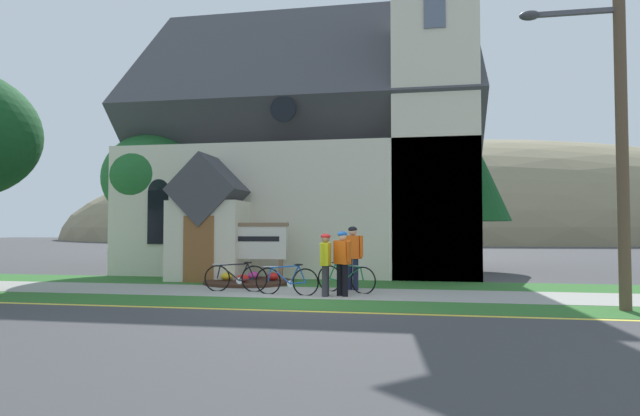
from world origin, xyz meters
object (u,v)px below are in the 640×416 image
cyclist_in_blue_jersey (353,252)px  cyclist_in_yellow_jersey (342,258)px  bicycle_silver (346,278)px  yard_deciduous_tree (155,179)px  bicycle_red (287,280)px  bicycle_yellow (236,278)px  cyclist_in_red_jersey (326,260)px  utility_pole (615,80)px  roadside_conifer (460,165)px  church_sign (252,243)px

cyclist_in_blue_jersey → cyclist_in_yellow_jersey: cyclist_in_blue_jersey is taller
bicycle_silver → yard_deciduous_tree: size_ratio=0.30×
cyclist_in_blue_jersey → yard_deciduous_tree: 9.84m
bicycle_red → cyclist_in_yellow_jersey: bearing=-1.7°
bicycle_yellow → cyclist_in_red_jersey: bearing=-13.4°
bicycle_yellow → utility_pole: (8.95, -1.70, 4.47)m
cyclist_in_red_jersey → roadside_conifer: roadside_conifer is taller
cyclist_in_red_jersey → cyclist_in_yellow_jersey: (0.41, 0.10, 0.04)m
cyclist_in_blue_jersey → roadside_conifer: size_ratio=0.27×
bicycle_red → cyclist_in_red_jersey: cyclist_in_red_jersey is taller
cyclist_in_red_jersey → utility_pole: size_ratio=0.18×
church_sign → yard_deciduous_tree: size_ratio=0.42×
bicycle_silver → cyclist_in_blue_jersey: cyclist_in_blue_jersey is taller
church_sign → utility_pole: (9.23, -4.06, 3.59)m
church_sign → cyclist_in_yellow_jersey: 4.34m
roadside_conifer → yard_deciduous_tree: (-11.90, -2.92, -0.66)m
bicycle_red → bicycle_yellow: (-1.53, 0.47, 0.01)m
cyclist_in_yellow_jersey → yard_deciduous_tree: (-8.19, 5.92, 2.69)m
bicycle_red → bicycle_yellow: bearing=163.0°
bicycle_red → cyclist_in_blue_jersey: bearing=39.9°
cyclist_in_red_jersey → roadside_conifer: size_ratio=0.24×
cyclist_in_blue_jersey → yard_deciduous_tree: (-8.31, 4.59, 2.60)m
cyclist_in_yellow_jersey → utility_pole: bearing=-11.3°
church_sign → bicycle_red: (1.81, -2.83, -0.88)m
bicycle_red → cyclist_in_red_jersey: (1.03, -0.14, 0.54)m
cyclist_in_red_jersey → utility_pole: (6.40, -1.09, 3.94)m
cyclist_in_yellow_jersey → roadside_conifer: 10.15m
church_sign → utility_pole: bearing=-23.7°
bicycle_yellow → yard_deciduous_tree: 8.21m
church_sign → cyclist_in_blue_jersey: (3.36, -1.53, -0.21)m
cyclist_in_yellow_jersey → utility_pole: 7.24m
cyclist_in_blue_jersey → yard_deciduous_tree: size_ratio=0.32×
bicycle_yellow → bicycle_red: bearing=-17.0°
church_sign → bicycle_yellow: 2.53m
cyclist_in_yellow_jersey → bicycle_silver: bearing=91.0°
bicycle_yellow → cyclist_in_yellow_jersey: size_ratio=1.08×
cyclist_in_blue_jersey → bicycle_silver: bearing=-103.1°
utility_pole → roadside_conifer: 10.31m
yard_deciduous_tree → bicycle_silver: bearing=-32.1°
bicycle_yellow → bicycle_silver: bicycle_yellow is taller
cyclist_in_yellow_jersey → yard_deciduous_tree: 10.46m
church_sign → bicycle_silver: church_sign is taller
cyclist_in_yellow_jersey → yard_deciduous_tree: yard_deciduous_tree is taller
bicycle_silver → utility_pole: 7.74m
cyclist_in_red_jersey → cyclist_in_blue_jersey: cyclist_in_blue_jersey is taller
utility_pole → yard_deciduous_tree: bearing=153.3°
bicycle_red → cyclist_in_yellow_jersey: cyclist_in_yellow_jersey is taller
bicycle_yellow → cyclist_in_red_jersey: size_ratio=1.12×
bicycle_yellow → cyclist_in_red_jersey: 2.68m
yard_deciduous_tree → bicycle_yellow: bearing=-46.0°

